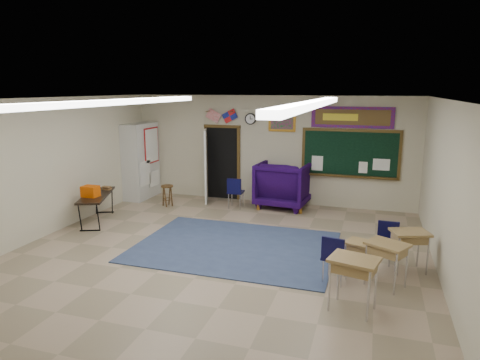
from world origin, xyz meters
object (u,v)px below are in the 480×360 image
(student_desk_front_left, at_px, (361,258))
(wooden_stool, at_px, (167,195))
(wingback_armchair, at_px, (284,184))
(student_desk_front_right, at_px, (409,249))
(folding_table, at_px, (97,207))

(student_desk_front_left, relative_size, wooden_stool, 1.10)
(wooden_stool, bearing_deg, wingback_armchair, 16.90)
(wingback_armchair, relative_size, student_desk_front_left, 2.16)
(student_desk_front_left, distance_m, student_desk_front_right, 0.94)
(wingback_armchair, distance_m, wooden_stool, 3.21)
(wingback_armchair, relative_size, folding_table, 0.79)
(student_desk_front_left, xyz_separation_m, student_desk_front_right, (0.78, 0.52, 0.06))
(wingback_armchair, height_order, folding_table, wingback_armchair)
(folding_table, bearing_deg, wingback_armchair, 11.98)
(student_desk_front_right, distance_m, wooden_stool, 6.58)
(folding_table, bearing_deg, student_desk_front_left, -33.86)
(student_desk_front_right, bearing_deg, student_desk_front_left, -166.24)
(wingback_armchair, xyz_separation_m, wooden_stool, (-3.06, -0.93, -0.32))
(student_desk_front_left, relative_size, student_desk_front_right, 0.85)
(wingback_armchair, height_order, wooden_stool, wingback_armchair)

